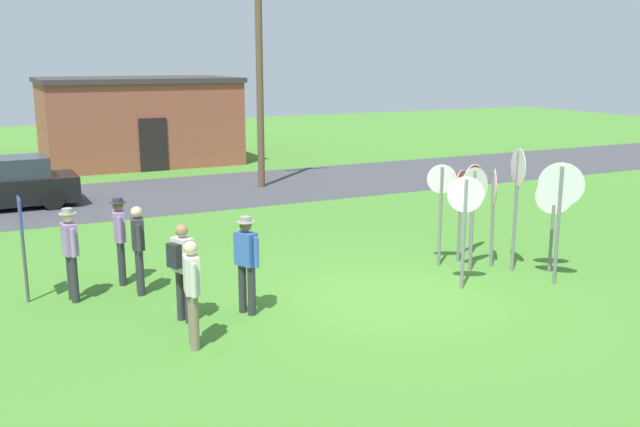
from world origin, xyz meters
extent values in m
plane|color=#47842D|center=(0.00, 0.00, 0.00)|extent=(80.00, 80.00, 0.00)
cube|color=#424247|center=(0.00, 11.83, 0.00)|extent=(60.00, 6.40, 0.01)
cube|color=brown|center=(-0.41, 19.59, 1.71)|extent=(7.73, 5.42, 3.41)
cube|color=#383333|center=(-0.41, 19.59, 3.51)|extent=(7.93, 5.62, 0.20)
cube|color=black|center=(-0.41, 16.86, 1.05)|extent=(1.10, 0.08, 2.10)
cylinder|color=brown|center=(2.14, 11.77, 4.22)|extent=(0.24, 0.24, 8.43)
cube|color=black|center=(-6.13, 11.82, 0.53)|extent=(4.33, 1.88, 0.76)
cube|color=#2D333D|center=(-5.88, 11.83, 1.21)|extent=(2.26, 1.57, 0.60)
cylinder|color=black|center=(-4.78, 10.95, 0.32)|extent=(0.64, 0.23, 0.64)
cylinder|color=black|center=(-4.81, 12.75, 0.32)|extent=(0.64, 0.23, 0.64)
cylinder|color=slate|center=(1.58, -0.22, 1.07)|extent=(0.10, 0.10, 2.14)
cylinder|color=white|center=(1.58, -0.22, 1.85)|extent=(0.60, 0.37, 0.69)
cylinder|color=red|center=(1.59, -0.21, 1.85)|extent=(0.55, 0.35, 0.64)
cylinder|color=slate|center=(3.24, 0.24, 1.26)|extent=(0.09, 0.09, 2.53)
cylinder|color=white|center=(3.24, 0.24, 2.20)|extent=(0.28, 0.74, 0.78)
cylinder|color=red|center=(3.25, 0.23, 2.20)|extent=(0.26, 0.68, 0.72)
cylinder|color=slate|center=(2.66, 1.31, 0.99)|extent=(0.10, 0.10, 1.98)
cylinder|color=white|center=(2.66, 1.31, 1.68)|extent=(0.60, 0.40, 0.71)
cylinder|color=red|center=(2.66, 1.30, 1.68)|extent=(0.56, 0.37, 0.66)
cylinder|color=slate|center=(3.19, 1.57, 1.01)|extent=(0.09, 0.09, 2.02)
cylinder|color=white|center=(3.19, 1.57, 1.67)|extent=(0.79, 0.31, 0.84)
cylinder|color=red|center=(3.19, 1.56, 1.67)|extent=(0.73, 0.29, 0.78)
cylinder|color=slate|center=(3.89, -0.16, 0.97)|extent=(0.10, 0.10, 1.94)
cylinder|color=white|center=(3.89, -0.16, 1.62)|extent=(0.64, 0.45, 0.77)
cylinder|color=red|center=(3.90, -0.15, 1.62)|extent=(0.59, 0.42, 0.71)
cylinder|color=slate|center=(2.09, 1.24, 1.07)|extent=(0.10, 0.10, 2.15)
cylinder|color=white|center=(2.09, 1.24, 1.89)|extent=(0.54, 0.32, 0.61)
cylinder|color=red|center=(2.09, 1.25, 1.89)|extent=(0.50, 0.30, 0.57)
cylinder|color=slate|center=(2.46, 0.65, 1.06)|extent=(0.08, 0.08, 2.12)
cylinder|color=white|center=(2.46, 0.65, 1.76)|extent=(0.84, 0.16, 0.86)
cylinder|color=red|center=(2.46, 0.66, 1.76)|extent=(0.78, 0.16, 0.79)
cylinder|color=slate|center=(3.38, -0.82, 1.18)|extent=(0.18, 0.17, 2.36)
cylinder|color=white|center=(3.38, -0.82, 2.00)|extent=(0.61, 0.68, 0.86)
cylinder|color=red|center=(3.39, -0.81, 2.00)|extent=(0.57, 0.63, 0.80)
cylinder|color=slate|center=(3.04, 0.69, 1.03)|extent=(0.13, 0.12, 2.06)
cylinder|color=white|center=(3.04, 0.69, 1.75)|extent=(0.44, 0.63, 0.74)
cylinder|color=red|center=(3.05, 0.69, 1.75)|extent=(0.41, 0.58, 0.68)
cylinder|color=#2D2D33|center=(-2.67, 0.43, 0.44)|extent=(0.14, 0.14, 0.88)
cylinder|color=#2D2D33|center=(-2.58, 0.23, 0.44)|extent=(0.14, 0.14, 0.88)
cube|color=#3860B7|center=(-2.62, 0.33, 1.17)|extent=(0.35, 0.42, 0.58)
cylinder|color=#3860B7|center=(-2.73, 0.54, 1.15)|extent=(0.09, 0.09, 0.52)
cylinder|color=#3860B7|center=(-2.52, 0.11, 1.15)|extent=(0.09, 0.09, 0.52)
sphere|color=brown|center=(-2.62, 0.33, 1.58)|extent=(0.21, 0.21, 0.21)
cylinder|color=gray|center=(-2.62, 0.33, 1.64)|extent=(0.32, 0.32, 0.02)
cylinder|color=gray|center=(-2.62, 0.33, 1.69)|extent=(0.19, 0.19, 0.09)
cylinder|color=#2D2D33|center=(-4.06, 2.32, 0.44)|extent=(0.14, 0.14, 0.88)
cylinder|color=#2D2D33|center=(-4.09, 2.10, 0.44)|extent=(0.14, 0.14, 0.88)
cube|color=#333338|center=(-4.07, 2.21, 1.17)|extent=(0.27, 0.39, 0.58)
cylinder|color=#333338|center=(-4.04, 2.45, 1.15)|extent=(0.09, 0.09, 0.52)
cylinder|color=#333338|center=(-4.10, 1.97, 1.15)|extent=(0.09, 0.09, 0.52)
sphere|color=beige|center=(-4.07, 2.21, 1.58)|extent=(0.21, 0.21, 0.21)
cylinder|color=#7A6B56|center=(-3.85, -0.57, 0.44)|extent=(0.14, 0.14, 0.88)
cylinder|color=#7A6B56|center=(-3.89, -0.79, 0.44)|extent=(0.14, 0.14, 0.88)
cube|color=beige|center=(-3.87, -0.68, 1.17)|extent=(0.27, 0.39, 0.58)
cylinder|color=beige|center=(-3.83, -0.44, 1.15)|extent=(0.09, 0.09, 0.52)
cylinder|color=beige|center=(-3.91, -0.92, 1.15)|extent=(0.09, 0.09, 0.52)
sphere|color=beige|center=(-3.87, -0.68, 1.58)|extent=(0.21, 0.21, 0.21)
cylinder|color=#2D2D33|center=(-4.25, 3.08, 0.44)|extent=(0.14, 0.14, 0.88)
cylinder|color=#2D2D33|center=(-4.28, 2.86, 0.44)|extent=(0.14, 0.14, 0.88)
cube|color=#9E7AB2|center=(-4.27, 2.97, 1.17)|extent=(0.27, 0.39, 0.58)
cylinder|color=#9E7AB2|center=(-4.24, 3.21, 1.15)|extent=(0.09, 0.09, 0.52)
cylinder|color=#9E7AB2|center=(-4.30, 2.73, 1.15)|extent=(0.09, 0.09, 0.52)
sphere|color=brown|center=(-4.27, 2.97, 1.58)|extent=(0.21, 0.21, 0.21)
cylinder|color=#333338|center=(-4.27, 2.97, 1.64)|extent=(0.31, 0.32, 0.02)
cylinder|color=#333338|center=(-4.27, 2.97, 1.69)|extent=(0.19, 0.19, 0.09)
cylinder|color=#2D2D33|center=(-5.28, 2.47, 0.44)|extent=(0.14, 0.14, 0.88)
cylinder|color=#2D2D33|center=(-5.25, 2.25, 0.44)|extent=(0.14, 0.14, 0.88)
cube|color=#9E7AB2|center=(-5.26, 2.36, 1.17)|extent=(0.27, 0.39, 0.58)
cylinder|color=#9E7AB2|center=(-5.30, 2.60, 1.15)|extent=(0.09, 0.09, 0.52)
cylinder|color=#9E7AB2|center=(-5.23, 2.12, 1.15)|extent=(0.09, 0.09, 0.52)
sphere|color=beige|center=(-5.26, 2.36, 1.58)|extent=(0.21, 0.21, 0.21)
cylinder|color=gray|center=(-5.26, 2.36, 1.64)|extent=(0.31, 0.32, 0.02)
cylinder|color=gray|center=(-5.26, 2.36, 1.69)|extent=(0.19, 0.19, 0.09)
cylinder|color=#2D2D33|center=(-3.74, 0.54, 0.44)|extent=(0.14, 0.14, 0.88)
cylinder|color=#2D2D33|center=(-3.66, 0.34, 0.44)|extent=(0.14, 0.14, 0.88)
cube|color=beige|center=(-3.70, 0.44, 1.17)|extent=(0.34, 0.42, 0.58)
cylinder|color=beige|center=(-3.79, 0.66, 1.15)|extent=(0.09, 0.09, 0.52)
cylinder|color=beige|center=(-3.60, 0.22, 1.15)|extent=(0.09, 0.09, 0.52)
sphere|color=#9E7051|center=(-3.70, 0.44, 1.58)|extent=(0.21, 0.21, 0.21)
cube|color=#232328|center=(-3.85, 0.38, 1.19)|extent=(0.23, 0.29, 0.40)
cylinder|color=#4C4C51|center=(-6.03, 2.65, 0.97)|extent=(0.06, 0.06, 1.94)
cube|color=#1E389E|center=(-6.03, 2.65, 1.64)|extent=(0.04, 0.60, 0.60)
camera|label=1|loc=(-6.54, -10.51, 4.34)|focal=38.93mm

